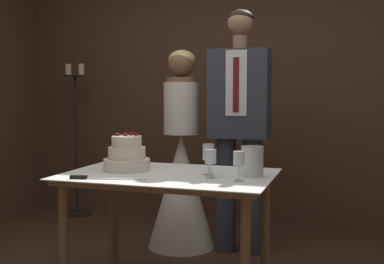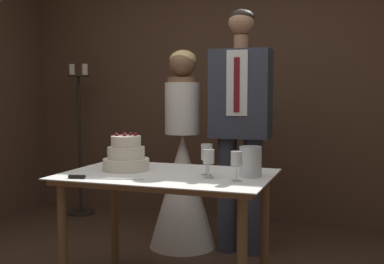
{
  "view_description": "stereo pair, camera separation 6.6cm",
  "coord_description": "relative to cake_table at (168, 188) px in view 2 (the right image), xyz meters",
  "views": [
    {
      "loc": [
        1.08,
        -2.49,
        1.24
      ],
      "look_at": [
        0.06,
        0.68,
        0.97
      ],
      "focal_mm": 45.0,
      "sensor_mm": 36.0,
      "label": 1
    },
    {
      "loc": [
        1.14,
        -2.47,
        1.24
      ],
      "look_at": [
        0.06,
        0.68,
        0.97
      ],
      "focal_mm": 45.0,
      "sensor_mm": 36.0,
      "label": 2
    }
  ],
  "objects": [
    {
      "name": "wall_back",
      "position": [
        -0.06,
        1.96,
        0.71
      ],
      "size": [
        4.67,
        0.12,
        2.75
      ],
      "primitive_type": "cube",
      "color": "#513828",
      "rests_on": "ground_plane"
    },
    {
      "name": "cake_table",
      "position": [
        0.0,
        0.0,
        0.0
      ],
      "size": [
        1.26,
        0.82,
        0.76
      ],
      "color": "brown",
      "rests_on": "ground_plane"
    },
    {
      "name": "tiered_cake",
      "position": [
        -0.3,
        0.04,
        0.18
      ],
      "size": [
        0.29,
        0.29,
        0.24
      ],
      "color": "silver",
      "rests_on": "cake_table"
    },
    {
      "name": "cake_knife",
      "position": [
        -0.35,
        -0.31,
        0.1
      ],
      "size": [
        0.43,
        0.12,
        0.02
      ],
      "rotation": [
        0.0,
        0.0,
        0.23
      ],
      "color": "silver",
      "rests_on": "cake_table"
    },
    {
      "name": "wine_glass_near",
      "position": [
        0.46,
        -0.11,
        0.21
      ],
      "size": [
        0.07,
        0.07,
        0.17
      ],
      "color": "silver",
      "rests_on": "cake_table"
    },
    {
      "name": "wine_glass_middle",
      "position": [
        0.28,
        -0.07,
        0.21
      ],
      "size": [
        0.07,
        0.07,
        0.17
      ],
      "color": "silver",
      "rests_on": "cake_table"
    },
    {
      "name": "wine_glass_far",
      "position": [
        0.24,
        0.02,
        0.22
      ],
      "size": [
        0.07,
        0.07,
        0.19
      ],
      "color": "silver",
      "rests_on": "cake_table"
    },
    {
      "name": "hurricane_candle",
      "position": [
        0.5,
        0.05,
        0.18
      ],
      "size": [
        0.13,
        0.13,
        0.18
      ],
      "color": "silver",
      "rests_on": "cake_table"
    },
    {
      "name": "bride",
      "position": [
        -0.24,
        0.91,
        -0.08
      ],
      "size": [
        0.54,
        0.54,
        1.59
      ],
      "color": "white",
      "rests_on": "ground_plane"
    },
    {
      "name": "groom",
      "position": [
        0.24,
        0.91,
        0.38
      ],
      "size": [
        0.46,
        0.25,
        1.88
      ],
      "color": "#333847",
      "rests_on": "ground_plane"
    },
    {
      "name": "candle_stand",
      "position": [
        -1.6,
        1.57,
        0.03
      ],
      "size": [
        0.28,
        0.28,
        1.54
      ],
      "color": "black",
      "rests_on": "ground_plane"
    }
  ]
}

